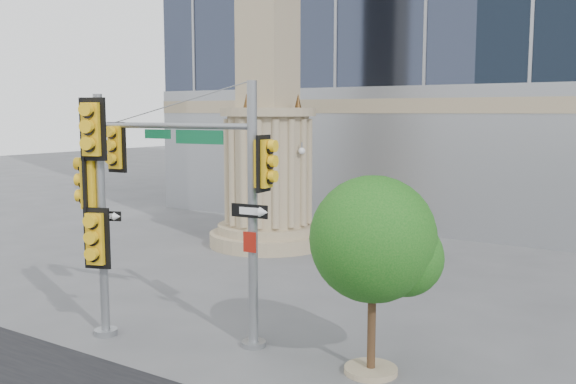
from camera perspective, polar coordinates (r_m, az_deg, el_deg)
The scene contains 5 objects.
ground at distance 13.74m, azimuth -2.96°, elevation -14.01°, with size 120.00×120.00×0.00m, color #545456.
monument at distance 23.63m, azimuth -1.78°, elevation 8.49°, with size 4.40×4.40×16.60m.
main_signal_pole at distance 13.77m, azimuth -6.79°, elevation 0.86°, with size 4.34×0.83×5.59m.
secondary_signal_pole at distance 14.47m, azimuth -16.71°, elevation -0.39°, with size 1.00×0.72×5.34m.
street_tree at distance 12.07m, azimuth 7.79°, elevation -4.66°, with size 2.44×2.38×3.80m.
Camera 1 is at (7.64, -10.29, 4.95)m, focal length 40.00 mm.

